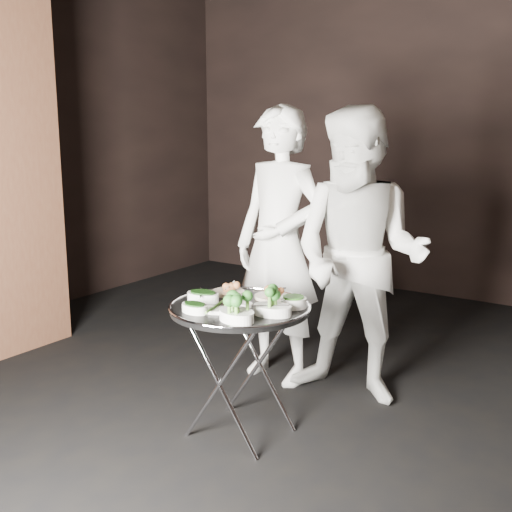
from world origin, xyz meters
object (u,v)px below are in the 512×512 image
Objects in this scene: tray_stand at (240,365)px; waiter_left at (279,246)px; waiter_right at (359,257)px; serving_tray at (240,308)px.

waiter_left reaches higher than tray_stand.
waiter_right is (0.55, -0.00, -0.01)m from waiter_left.
waiter_left is at bearing 174.85° from waiter_right.
waiter_right is at bearing 68.65° from serving_tray.
tray_stand is 0.31m from serving_tray.
waiter_left reaches higher than serving_tray.
serving_tray is 0.85m from waiter_right.
tray_stand is 0.40× the size of waiter_right.
waiter_left reaches higher than waiter_right.
tray_stand is at bearing -66.38° from waiter_left.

